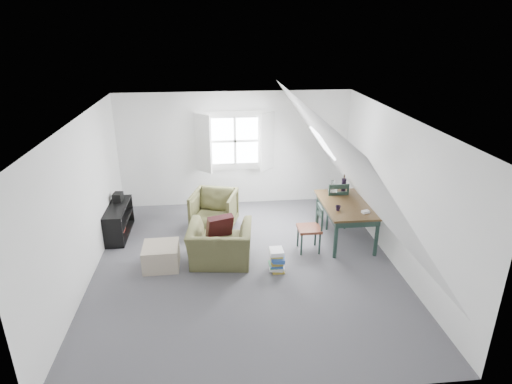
{
  "coord_description": "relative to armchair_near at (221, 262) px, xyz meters",
  "views": [
    {
      "loc": [
        -0.47,
        -6.24,
        3.83
      ],
      "look_at": [
        0.24,
        0.6,
        1.09
      ],
      "focal_mm": 30.0,
      "sensor_mm": 36.0,
      "label": 1
    }
  ],
  "objects": [
    {
      "name": "armchair_near",
      "position": [
        0.0,
        0.0,
        0.0
      ],
      "size": [
        1.15,
        1.03,
        0.68
      ],
      "primitive_type": "imported",
      "rotation": [
        0.0,
        0.0,
        3.02
      ],
      "color": "#4C4C2B",
      "rests_on": "floor"
    },
    {
      "name": "wall_front",
      "position": [
        0.41,
        -2.91,
        1.25
      ],
      "size": [
        5.0,
        0.0,
        5.0
      ],
      "primitive_type": "plane",
      "rotation": [
        -1.57,
        0.0,
        0.0
      ],
      "color": "white",
      "rests_on": "ground"
    },
    {
      "name": "slope_left",
      "position": [
        -1.14,
        -0.16,
        1.78
      ],
      "size": [
        3.19,
        5.5,
        4.48
      ],
      "primitive_type": "plane",
      "rotation": [
        0.0,
        2.19,
        0.0
      ],
      "color": "white",
      "rests_on": "wall_left"
    },
    {
      "name": "dormer_window",
      "position": [
        0.41,
        2.52,
        1.45
      ],
      "size": [
        1.71,
        0.35,
        1.3
      ],
      "color": "white",
      "rests_on": "wall_back"
    },
    {
      "name": "wall_right",
      "position": [
        2.91,
        -0.16,
        1.25
      ],
      "size": [
        0.0,
        5.5,
        5.5
      ],
      "primitive_type": "plane",
      "rotation": [
        1.57,
        0.0,
        -1.57
      ],
      "color": "white",
      "rests_on": "ground"
    },
    {
      "name": "wall_left",
      "position": [
        -2.09,
        -0.16,
        1.25
      ],
      "size": [
        0.0,
        5.5,
        5.5
      ],
      "primitive_type": "plane",
      "rotation": [
        1.57,
        0.0,
        1.57
      ],
      "color": "white",
      "rests_on": "ground"
    },
    {
      "name": "ceiling",
      "position": [
        0.41,
        -0.16,
        2.5
      ],
      "size": [
        5.5,
        5.5,
        0.0
      ],
      "primitive_type": "plane",
      "rotation": [
        3.14,
        0.0,
        0.0
      ],
      "color": "white",
      "rests_on": "wall_back"
    },
    {
      "name": "slope_right",
      "position": [
        1.96,
        -0.16,
        1.78
      ],
      "size": [
        3.19,
        5.5,
        4.48
      ],
      "primitive_type": "plane",
      "rotation": [
        0.0,
        -2.19,
        0.0
      ],
      "color": "white",
      "rests_on": "wall_right"
    },
    {
      "name": "dining_chair_far",
      "position": [
        2.3,
        1.17,
        0.5
      ],
      "size": [
        0.45,
        0.45,
        0.96
      ],
      "rotation": [
        0.0,
        0.0,
        3.42
      ],
      "color": "#602A1B",
      "rests_on": "floor"
    },
    {
      "name": "ottoman",
      "position": [
        -0.99,
        -0.03,
        0.19
      ],
      "size": [
        0.59,
        0.59,
        0.39
      ],
      "primitive_type": "cube",
      "rotation": [
        0.0,
        0.0,
        0.02
      ],
      "color": "tan",
      "rests_on": "floor"
    },
    {
      "name": "dining_chair_near",
      "position": [
        1.61,
        0.26,
        0.44
      ],
      "size": [
        0.4,
        0.4,
        0.85
      ],
      "rotation": [
        0.0,
        0.0,
        -1.38
      ],
      "color": "#602A1B",
      "rests_on": "floor"
    },
    {
      "name": "floor",
      "position": [
        0.41,
        -0.16,
        0.0
      ],
      "size": [
        5.5,
        5.5,
        0.0
      ],
      "primitive_type": "plane",
      "color": "#4E4D52",
      "rests_on": "ground"
    },
    {
      "name": "electronics_box",
      "position": [
        -1.93,
        1.49,
        0.67
      ],
      "size": [
        0.18,
        0.24,
        0.18
      ],
      "primitive_type": "cube",
      "rotation": [
        0.0,
        0.0,
        -0.1
      ],
      "color": "black",
      "rests_on": "media_shelf"
    },
    {
      "name": "wall_back",
      "position": [
        0.41,
        2.59,
        1.25
      ],
      "size": [
        5.0,
        0.0,
        5.0
      ],
      "primitive_type": "plane",
      "rotation": [
        1.57,
        0.0,
        0.0
      ],
      "color": "white",
      "rests_on": "ground"
    },
    {
      "name": "vase_twigs",
      "position": [
        2.44,
        1.16,
        0.89
      ],
      "size": [
        0.09,
        0.1,
        0.69
      ],
      "rotation": [
        0.0,
        0.0,
        0.06
      ],
      "color": "black",
      "rests_on": "dining_table"
    },
    {
      "name": "dining_table",
      "position": [
        2.34,
        0.61,
        0.64
      ],
      "size": [
        0.88,
        1.47,
        0.74
      ],
      "rotation": [
        0.0,
        0.0,
        0.06
      ],
      "color": "#372513",
      "rests_on": "floor"
    },
    {
      "name": "armchair_far",
      "position": [
        -0.09,
        1.34,
        0.0
      ],
      "size": [
        1.02,
        1.03,
        0.77
      ],
      "primitive_type": "imported",
      "rotation": [
        0.0,
        0.0,
        -0.28
      ],
      "color": "#4C4C2B",
      "rests_on": "floor"
    },
    {
      "name": "media_shelf",
      "position": [
        -1.93,
        1.2,
        0.27
      ],
      "size": [
        0.39,
        1.16,
        0.59
      ],
      "rotation": [
        0.0,
        0.0,
        0.08
      ],
      "color": "black",
      "rests_on": "floor"
    },
    {
      "name": "magazine_stack",
      "position": [
        0.92,
        -0.36,
        0.19
      ],
      "size": [
        0.28,
        0.34,
        0.38
      ],
      "rotation": [
        0.0,
        0.0,
        0.32
      ],
      "color": "#B29933",
      "rests_on": "floor"
    },
    {
      "name": "paper_box",
      "position": [
        2.54,
        0.16,
        0.76
      ],
      "size": [
        0.15,
        0.12,
        0.04
      ],
      "primitive_type": "cube",
      "rotation": [
        0.0,
        0.0,
        0.3
      ],
      "color": "white",
      "rests_on": "dining_table"
    },
    {
      "name": "throw_pillow",
      "position": [
        0.0,
        0.15,
        0.6
      ],
      "size": [
        0.5,
        0.38,
        0.45
      ],
      "primitive_type": "cube",
      "rotation": [
        0.31,
        0.0,
        0.33
      ],
      "color": "#360E12",
      "rests_on": "armchair_near"
    },
    {
      "name": "demijohn",
      "position": [
        2.19,
        1.06,
        0.85
      ],
      "size": [
        0.19,
        0.19,
        0.27
      ],
      "rotation": [
        0.0,
        0.0,
        -0.09
      ],
      "color": "silver",
      "rests_on": "dining_table"
    },
    {
      "name": "cup",
      "position": [
        2.09,
        0.31,
        0.74
      ],
      "size": [
        0.12,
        0.12,
        0.09
      ],
      "primitive_type": "imported",
      "rotation": [
        0.0,
        0.0,
        -0.37
      ],
      "color": "black",
      "rests_on": "dining_table"
    },
    {
      "name": "skylight",
      "position": [
        1.96,
        1.14,
        1.75
      ],
      "size": [
        0.35,
        0.75,
        0.47
      ],
      "primitive_type": "cube",
      "rotation": [
        0.0,
        0.95,
        0.0
      ],
      "color": "white",
      "rests_on": "slope_right"
    }
  ]
}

